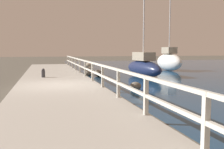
# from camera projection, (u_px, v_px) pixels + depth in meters

# --- Properties ---
(ground_plane) EXTENTS (120.00, 120.00, 0.00)m
(ground_plane) POSITION_uv_depth(u_px,v_px,m) (58.00, 90.00, 12.12)
(ground_plane) COLOR #4C473D
(dock_walkway) EXTENTS (3.86, 36.00, 0.22)m
(dock_walkway) POSITION_uv_depth(u_px,v_px,m) (58.00, 87.00, 12.11)
(dock_walkway) COLOR #9E998E
(dock_walkway) RESTS_ON ground
(railing) EXTENTS (0.10, 32.50, 0.98)m
(railing) POSITION_uv_depth(u_px,v_px,m) (97.00, 70.00, 12.49)
(railing) COLOR beige
(railing) RESTS_ON dock_walkway
(boulder_mid_strip) EXTENTS (0.52, 0.47, 0.39)m
(boulder_mid_strip) POSITION_uv_depth(u_px,v_px,m) (136.00, 86.00, 11.87)
(boulder_mid_strip) COLOR #666056
(boulder_mid_strip) RESTS_ON ground
(boulder_near_dock) EXTENTS (0.56, 0.51, 0.42)m
(boulder_near_dock) POSITION_uv_depth(u_px,v_px,m) (89.00, 73.00, 18.50)
(boulder_near_dock) COLOR #666056
(boulder_near_dock) RESTS_ON ground
(boulder_downstream) EXTENTS (0.41, 0.37, 0.31)m
(boulder_downstream) POSITION_uv_depth(u_px,v_px,m) (89.00, 68.00, 23.67)
(boulder_downstream) COLOR gray
(boulder_downstream) RESTS_ON ground
(boulder_far_strip) EXTENTS (0.79, 0.71, 0.59)m
(boulder_far_strip) POSITION_uv_depth(u_px,v_px,m) (89.00, 66.00, 25.10)
(boulder_far_strip) COLOR gray
(boulder_far_strip) RESTS_ON ground
(boulder_upstream) EXTENTS (0.48, 0.43, 0.36)m
(boulder_upstream) POSITION_uv_depth(u_px,v_px,m) (87.00, 72.00, 19.62)
(boulder_upstream) COLOR gray
(boulder_upstream) RESTS_ON ground
(boulder_water_edge) EXTENTS (0.63, 0.57, 0.48)m
(boulder_water_edge) POSITION_uv_depth(u_px,v_px,m) (99.00, 73.00, 18.10)
(boulder_water_edge) COLOR #666056
(boulder_water_edge) RESTS_ON ground
(mooring_bollard) EXTENTS (0.21, 0.21, 0.52)m
(mooring_bollard) POSITION_uv_depth(u_px,v_px,m) (43.00, 73.00, 15.42)
(mooring_bollard) COLOR #333338
(mooring_bollard) RESTS_ON dock_walkway
(sailboat_navy) EXTENTS (1.43, 5.00, 6.30)m
(sailboat_navy) POSITION_uv_depth(u_px,v_px,m) (143.00, 67.00, 18.08)
(sailboat_navy) COLOR #192347
(sailboat_navy) RESTS_ON water_surface
(sailboat_white) EXTENTS (1.46, 3.80, 6.48)m
(sailboat_white) POSITION_uv_depth(u_px,v_px,m) (169.00, 61.00, 23.22)
(sailboat_white) COLOR white
(sailboat_white) RESTS_ON water_surface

